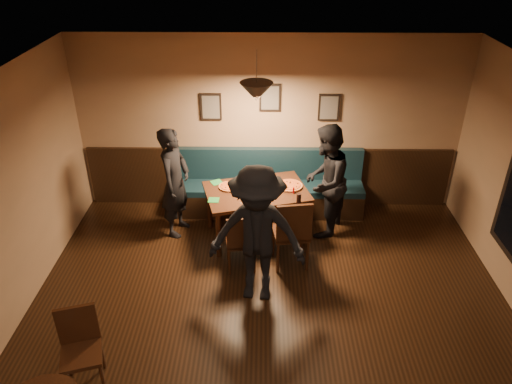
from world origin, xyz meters
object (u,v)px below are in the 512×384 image
(chair_near_right, at_px, (291,231))
(tabasco_bottle, at_px, (294,190))
(dining_table, at_px, (256,213))
(diner_right, at_px, (325,181))
(chair_near_left, at_px, (241,239))
(diner_left, at_px, (175,182))
(booth_bench, at_px, (269,184))
(diner_front, at_px, (257,235))
(cafe_chair_far, at_px, (81,353))
(soda_glass, at_px, (299,198))

(chair_near_right, relative_size, tabasco_bottle, 9.50)
(dining_table, distance_m, diner_right, 1.12)
(chair_near_left, relative_size, chair_near_right, 0.84)
(chair_near_left, height_order, diner_left, diner_left)
(booth_bench, relative_size, chair_near_right, 2.82)
(tabasco_bottle, bearing_deg, chair_near_left, -136.80)
(booth_bench, bearing_deg, chair_near_left, -105.10)
(diner_left, bearing_deg, diner_front, -124.38)
(cafe_chair_far, bearing_deg, diner_front, -158.00)
(dining_table, xyz_separation_m, diner_right, (1.00, 0.12, 0.48))
(diner_front, relative_size, soda_glass, 12.96)
(diner_right, bearing_deg, dining_table, -59.83)
(diner_left, xyz_separation_m, diner_right, (2.20, 0.03, 0.02))
(chair_near_right, xyz_separation_m, cafe_chair_far, (-2.19, -2.09, -0.08))
(tabasco_bottle, bearing_deg, diner_right, 22.55)
(chair_near_left, bearing_deg, chair_near_right, 0.81)
(chair_near_left, relative_size, tabasco_bottle, 7.94)
(chair_near_left, height_order, cafe_chair_far, cafe_chair_far)
(chair_near_right, xyz_separation_m, diner_front, (-0.45, -0.67, 0.38))
(cafe_chair_far, bearing_deg, tabasco_bottle, -147.05)
(diner_left, distance_m, soda_glass, 1.84)
(chair_near_right, bearing_deg, soda_glass, 62.62)
(cafe_chair_far, bearing_deg, diner_left, -117.43)
(chair_near_left, height_order, diner_right, diner_right)
(dining_table, bearing_deg, diner_left, 160.27)
(booth_bench, xyz_separation_m, diner_right, (0.81, -0.57, 0.37))
(diner_front, distance_m, cafe_chair_far, 2.29)
(booth_bench, relative_size, dining_table, 2.07)
(diner_left, bearing_deg, cafe_chair_far, -174.99)
(diner_right, bearing_deg, diner_front, -10.56)
(booth_bench, distance_m, cafe_chair_far, 3.94)
(dining_table, relative_size, soda_glass, 10.29)
(booth_bench, xyz_separation_m, dining_table, (-0.19, -0.69, -0.11))
(tabasco_bottle, bearing_deg, diner_front, -111.73)
(chair_near_left, bearing_deg, cafe_chair_far, -134.15)
(chair_near_left, bearing_deg, diner_front, -75.50)
(booth_bench, height_order, cafe_chair_far, booth_bench)
(booth_bench, distance_m, diner_right, 1.06)
(diner_right, height_order, diner_front, diner_front)
(chair_near_right, height_order, cafe_chair_far, chair_near_right)
(dining_table, distance_m, chair_near_left, 0.79)
(diner_right, relative_size, cafe_chair_far, 1.93)
(soda_glass, bearing_deg, diner_right, 48.10)
(diner_front, bearing_deg, diner_left, 137.47)
(chair_near_left, bearing_deg, dining_table, 68.23)
(dining_table, xyz_separation_m, diner_left, (-1.19, 0.10, 0.46))
(diner_right, height_order, soda_glass, diner_right)
(chair_near_right, height_order, diner_front, diner_front)
(diner_front, bearing_deg, chair_near_left, 118.67)
(chair_near_right, bearing_deg, dining_table, 117.34)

